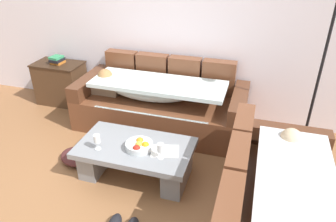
{
  "coord_description": "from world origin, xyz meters",
  "views": [
    {
      "loc": [
        1.42,
        -1.92,
        2.28
      ],
      "look_at": [
        0.5,
        1.08,
        0.55
      ],
      "focal_mm": 33.82,
      "sensor_mm": 36.0,
      "label": 1
    }
  ],
  "objects_px": {
    "open_magazine": "(165,151)",
    "side_cabinet": "(61,83)",
    "couch_near_window": "(277,209)",
    "book_stack_on_cabinet": "(57,60)",
    "coffee_table": "(136,157)",
    "couch_along_wall": "(159,103)",
    "wine_glass_near_left": "(97,139)",
    "wine_glass_near_right": "(160,148)",
    "fruit_bowl": "(139,146)",
    "floor_lamp": "(317,65)",
    "crumpled_garment": "(76,157)"
  },
  "relations": [
    {
      "from": "fruit_bowl",
      "to": "crumpled_garment",
      "type": "bearing_deg",
      "value": 175.92
    },
    {
      "from": "book_stack_on_cabinet",
      "to": "floor_lamp",
      "type": "xyz_separation_m",
      "value": [
        3.44,
        -0.35,
        0.42
      ]
    },
    {
      "from": "crumpled_garment",
      "to": "wine_glass_near_left",
      "type": "bearing_deg",
      "value": -23.31
    },
    {
      "from": "wine_glass_near_right",
      "to": "crumpled_garment",
      "type": "bearing_deg",
      "value": 172.7
    },
    {
      "from": "coffee_table",
      "to": "wine_glass_near_right",
      "type": "distance_m",
      "value": 0.43
    },
    {
      "from": "wine_glass_near_right",
      "to": "floor_lamp",
      "type": "xyz_separation_m",
      "value": [
        1.38,
        1.06,
        0.62
      ]
    },
    {
      "from": "coffee_table",
      "to": "side_cabinet",
      "type": "height_order",
      "value": "side_cabinet"
    },
    {
      "from": "couch_near_window",
      "to": "book_stack_on_cabinet",
      "type": "relative_size",
      "value": 8.97
    },
    {
      "from": "wine_glass_near_left",
      "to": "side_cabinet",
      "type": "relative_size",
      "value": 0.23
    },
    {
      "from": "wine_glass_near_left",
      "to": "floor_lamp",
      "type": "distance_m",
      "value": 2.4
    },
    {
      "from": "open_magazine",
      "to": "couch_along_wall",
      "type": "bearing_deg",
      "value": 96.88
    },
    {
      "from": "couch_along_wall",
      "to": "side_cabinet",
      "type": "distance_m",
      "value": 1.67
    },
    {
      "from": "coffee_table",
      "to": "open_magazine",
      "type": "xyz_separation_m",
      "value": [
        0.33,
        -0.01,
        0.15
      ]
    },
    {
      "from": "side_cabinet",
      "to": "book_stack_on_cabinet",
      "type": "bearing_deg",
      "value": 3.41
    },
    {
      "from": "wine_glass_near_right",
      "to": "couch_near_window",
      "type": "bearing_deg",
      "value": -16.21
    },
    {
      "from": "open_magazine",
      "to": "crumpled_garment",
      "type": "bearing_deg",
      "value": 163.99
    },
    {
      "from": "floor_lamp",
      "to": "wine_glass_near_left",
      "type": "bearing_deg",
      "value": -151.56
    },
    {
      "from": "wine_glass_near_left",
      "to": "side_cabinet",
      "type": "height_order",
      "value": "side_cabinet"
    },
    {
      "from": "couch_along_wall",
      "to": "fruit_bowl",
      "type": "distance_m",
      "value": 1.12
    },
    {
      "from": "couch_near_window",
      "to": "book_stack_on_cabinet",
      "type": "distance_m",
      "value": 3.63
    },
    {
      "from": "open_magazine",
      "to": "floor_lamp",
      "type": "bearing_deg",
      "value": 19.9
    },
    {
      "from": "open_magazine",
      "to": "side_cabinet",
      "type": "height_order",
      "value": "side_cabinet"
    },
    {
      "from": "couch_along_wall",
      "to": "fruit_bowl",
      "type": "xyz_separation_m",
      "value": [
        0.16,
        -1.1,
        0.09
      ]
    },
    {
      "from": "open_magazine",
      "to": "book_stack_on_cabinet",
      "type": "distance_m",
      "value": 2.47
    },
    {
      "from": "wine_glass_near_left",
      "to": "side_cabinet",
      "type": "xyz_separation_m",
      "value": [
        -1.41,
        1.45,
        -0.17
      ]
    },
    {
      "from": "wine_glass_near_left",
      "to": "book_stack_on_cabinet",
      "type": "bearing_deg",
      "value": 134.12
    },
    {
      "from": "fruit_bowl",
      "to": "wine_glass_near_right",
      "type": "distance_m",
      "value": 0.27
    },
    {
      "from": "book_stack_on_cabinet",
      "to": "fruit_bowl",
      "type": "bearing_deg",
      "value": -36.23
    },
    {
      "from": "couch_near_window",
      "to": "book_stack_on_cabinet",
      "type": "bearing_deg",
      "value": 61.37
    },
    {
      "from": "couch_along_wall",
      "to": "wine_glass_near_left",
      "type": "bearing_deg",
      "value": -101.33
    },
    {
      "from": "fruit_bowl",
      "to": "floor_lamp",
      "type": "height_order",
      "value": "floor_lamp"
    },
    {
      "from": "floor_lamp",
      "to": "crumpled_garment",
      "type": "xyz_separation_m",
      "value": [
        -2.45,
        -0.92,
        -1.06
      ]
    },
    {
      "from": "couch_along_wall",
      "to": "wine_glass_near_right",
      "type": "bearing_deg",
      "value": -70.61
    },
    {
      "from": "couch_along_wall",
      "to": "couch_near_window",
      "type": "relative_size",
      "value": 1.15
    },
    {
      "from": "fruit_bowl",
      "to": "side_cabinet",
      "type": "bearing_deg",
      "value": 143.85
    },
    {
      "from": "couch_near_window",
      "to": "side_cabinet",
      "type": "relative_size",
      "value": 2.67
    },
    {
      "from": "wine_glass_near_left",
      "to": "open_magazine",
      "type": "distance_m",
      "value": 0.7
    },
    {
      "from": "floor_lamp",
      "to": "fruit_bowl",
      "type": "bearing_deg",
      "value": -148.86
    },
    {
      "from": "coffee_table",
      "to": "wine_glass_near_left",
      "type": "distance_m",
      "value": 0.46
    },
    {
      "from": "wine_glass_near_right",
      "to": "book_stack_on_cabinet",
      "type": "height_order",
      "value": "book_stack_on_cabinet"
    },
    {
      "from": "couch_near_window",
      "to": "coffee_table",
      "type": "bearing_deg",
      "value": 72.68
    },
    {
      "from": "wine_glass_near_right",
      "to": "couch_along_wall",
      "type": "bearing_deg",
      "value": 109.39
    },
    {
      "from": "couch_along_wall",
      "to": "couch_near_window",
      "type": "bearing_deg",
      "value": -44.71
    },
    {
      "from": "fruit_bowl",
      "to": "crumpled_garment",
      "type": "relative_size",
      "value": 0.7
    },
    {
      "from": "open_magazine",
      "to": "crumpled_garment",
      "type": "xyz_separation_m",
      "value": [
        -1.08,
        0.02,
        -0.33
      ]
    },
    {
      "from": "floor_lamp",
      "to": "book_stack_on_cabinet",
      "type": "bearing_deg",
      "value": 174.23
    },
    {
      "from": "side_cabinet",
      "to": "floor_lamp",
      "type": "xyz_separation_m",
      "value": [
        3.45,
        -0.35,
        0.8
      ]
    },
    {
      "from": "fruit_bowl",
      "to": "book_stack_on_cabinet",
      "type": "xyz_separation_m",
      "value": [
        -1.82,
        1.33,
        0.27
      ]
    },
    {
      "from": "wine_glass_near_left",
      "to": "wine_glass_near_right",
      "type": "relative_size",
      "value": 1.0
    },
    {
      "from": "crumpled_garment",
      "to": "book_stack_on_cabinet",
      "type": "bearing_deg",
      "value": 127.94
    }
  ]
}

